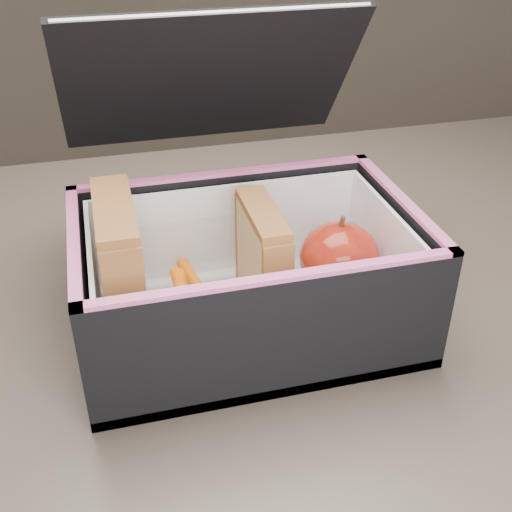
{
  "coord_description": "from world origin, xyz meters",
  "views": [
    {
      "loc": [
        -0.13,
        -0.45,
        1.1
      ],
      "look_at": [
        -0.02,
        -0.0,
        0.81
      ],
      "focal_mm": 45.0,
      "sensor_mm": 36.0,
      "label": 1
    }
  ],
  "objects": [
    {
      "name": "kitchen_table",
      "position": [
        0.0,
        0.0,
        0.66
      ],
      "size": [
        1.2,
        0.8,
        0.75
      ],
      "color": "#51443C",
      "rests_on": "ground"
    },
    {
      "name": "lunch_bag",
      "position": [
        -0.03,
        -0.01,
        0.81
      ],
      "size": [
        0.28,
        0.29,
        0.25
      ],
      "color": "black",
      "rests_on": "kitchen_table"
    },
    {
      "name": "plastic_tub",
      "position": [
        -0.07,
        -0.01,
        0.8
      ],
      "size": [
        0.16,
        0.12,
        0.07
      ],
      "primitive_type": null,
      "color": "white",
      "rests_on": "lunch_bag"
    },
    {
      "name": "sandwich_left",
      "position": [
        -0.13,
        -0.01,
        0.82
      ],
      "size": [
        0.03,
        0.11,
        0.12
      ],
      "color": "tan",
      "rests_on": "plastic_tub"
    },
    {
      "name": "sandwich_right",
      "position": [
        -0.01,
        -0.01,
        0.81
      ],
      "size": [
        0.02,
        0.09,
        0.1
      ],
      "color": "tan",
      "rests_on": "plastic_tub"
    },
    {
      "name": "carrot_sticks",
      "position": [
        -0.08,
        -0.02,
        0.78
      ],
      "size": [
        0.05,
        0.13,
        0.03
      ],
      "color": "#FF4F00",
      "rests_on": "plastic_tub"
    },
    {
      "name": "paper_napkin",
      "position": [
        0.05,
        -0.01,
        0.77
      ],
      "size": [
        0.11,
        0.11,
        0.01
      ],
      "primitive_type": "cube",
      "rotation": [
        0.0,
        0.0,
        -0.33
      ],
      "color": "white",
      "rests_on": "lunch_bag"
    },
    {
      "name": "red_apple",
      "position": [
        0.06,
        -0.01,
        0.8
      ],
      "size": [
        0.08,
        0.08,
        0.07
      ],
      "rotation": [
        0.0,
        0.0,
        0.24
      ],
      "color": "maroon",
      "rests_on": "paper_napkin"
    }
  ]
}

